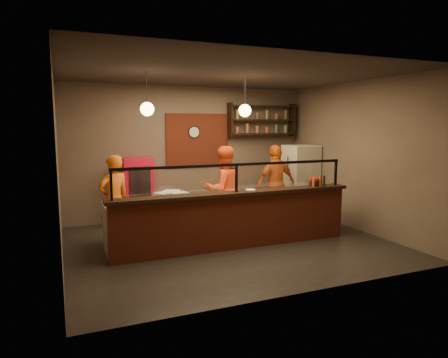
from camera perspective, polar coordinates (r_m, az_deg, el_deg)
name	(u,v)px	position (r m, az deg, el deg)	size (l,w,h in m)	color
floor	(230,243)	(7.83, 0.83, -9.16)	(6.00, 6.00, 0.00)	black
ceiling	(230,74)	(7.55, 0.88, 14.77)	(6.00, 6.00, 0.00)	#342F28
wall_back	(190,153)	(9.86, -4.92, 3.78)	(6.00, 6.00, 0.00)	#67584C
wall_left	(58,167)	(6.91, -22.64, 1.53)	(5.00, 5.00, 0.00)	#67584C
wall_right	(357,156)	(9.13, 18.43, 3.10)	(5.00, 5.00, 0.00)	#67584C
wall_front	(305,177)	(5.33, 11.54, 0.30)	(6.00, 6.00, 0.00)	#67584C
brick_patch	(198,140)	(9.88, -3.78, 5.54)	(1.60, 0.04, 1.30)	maroon
service_counter	(236,221)	(7.43, 1.75, -6.09)	(4.60, 0.25, 1.00)	maroon
counter_ledge	(236,193)	(7.33, 1.77, -2.06)	(4.70, 0.37, 0.06)	black
worktop_cabinet	(226,220)	(7.90, 0.26, -5.82)	(4.60, 0.75, 0.85)	gray
worktop	(226,197)	(7.80, 0.26, -2.60)	(4.60, 0.75, 0.05)	white
sneeze_guard	(236,175)	(7.28, 1.78, 0.58)	(4.50, 0.05, 0.52)	white
wall_shelving	(262,120)	(10.41, 5.46, 8.39)	(1.84, 0.28, 0.85)	black
wall_clock	(194,132)	(9.83, -4.32, 6.69)	(0.30, 0.30, 0.04)	black
pendant_left	(147,109)	(7.24, -10.92, 9.79)	(0.24, 0.24, 0.77)	black
pendant_right	(245,111)	(7.85, 3.00, 9.75)	(0.24, 0.24, 0.77)	black
cook_left	(114,200)	(7.87, -15.43, -2.91)	(0.63, 0.41, 1.72)	#CA5C13
cook_mid	(224,189)	(8.48, -0.06, -1.47)	(0.89, 0.70, 1.84)	#ED4A16
cook_right	(276,184)	(9.43, 7.42, -0.65)	(1.07, 0.44, 1.82)	#D45813
fridge	(300,181)	(10.20, 10.87, -0.22)	(0.74, 0.69, 1.78)	beige
red_cooler	(138,192)	(9.30, -12.19, -1.76)	(0.66, 0.60, 1.54)	red
pizza_dough	(269,192)	(8.27, 6.49, -1.85)	(0.44, 0.44, 0.01)	beige
prep_tub_a	(165,197)	(7.29, -8.41, -2.55)	(0.34, 0.27, 0.17)	silver
prep_tub_b	(172,194)	(7.63, -7.48, -2.16)	(0.29, 0.23, 0.15)	white
prep_tub_c	(179,197)	(7.32, -6.51, -2.52)	(0.31, 0.25, 0.16)	silver
rolling_pin	(158,198)	(7.49, -9.38, -2.72)	(0.06, 0.06, 0.35)	yellow
condiment_caddy	(315,183)	(8.20, 12.91, -0.59)	(0.20, 0.16, 0.11)	black
pepper_mill	(324,181)	(8.24, 14.10, -0.25)	(0.05, 0.05, 0.21)	black
small_plate	(251,190)	(7.51, 3.82, -1.54)	(0.18, 0.18, 0.01)	white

